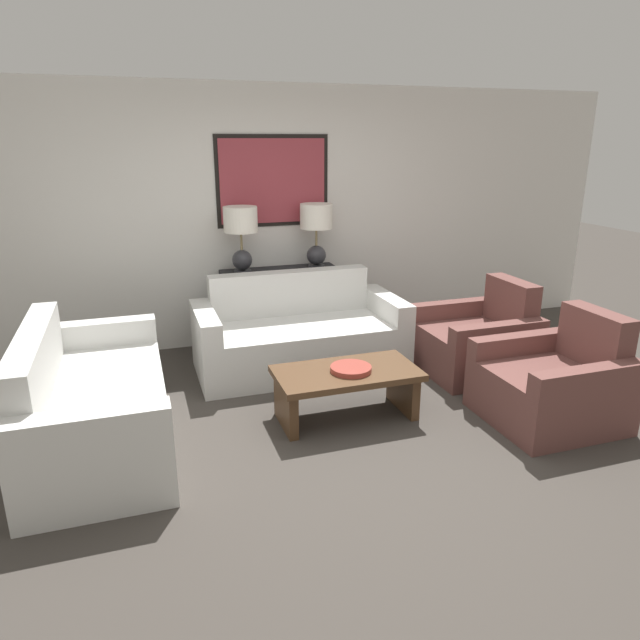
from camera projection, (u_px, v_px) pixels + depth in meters
name	position (u px, v px, depth m)	size (l,w,h in m)	color
ground_plane	(361.00, 445.00, 4.11)	(20.00, 20.00, 0.00)	#3D3833
back_wall	(273.00, 217.00, 6.00)	(7.99, 0.12, 2.65)	silver
console_table	(281.00, 307.00, 6.03)	(1.21, 0.40, 0.82)	black
table_lamp_left	(241.00, 230.00, 5.66)	(0.34, 0.34, 0.66)	#333338
table_lamp_right	(316.00, 226.00, 5.89)	(0.34, 0.34, 0.66)	#333338
couch_by_back_wall	(299.00, 337.00, 5.45)	(1.94, 0.92, 0.88)	silver
couch_by_side	(92.00, 405.00, 4.06)	(0.92, 1.94, 0.88)	silver
coffee_table	(346.00, 383.00, 4.44)	(1.11, 0.59, 0.40)	#4C331E
decorative_bowl	(351.00, 369.00, 4.38)	(0.32, 0.32, 0.04)	#93382D
armchair_near_back_wall	(477.00, 342.00, 5.38)	(0.94, 0.89, 0.86)	brown
armchair_near_camera	(553.00, 385.00, 4.42)	(0.94, 0.89, 0.86)	brown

